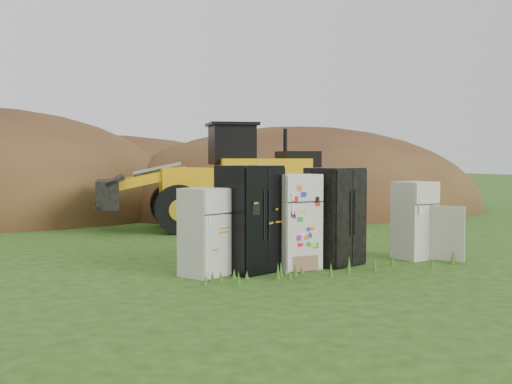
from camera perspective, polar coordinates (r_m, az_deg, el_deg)
ground at (r=12.80m, az=5.65°, el=-6.57°), size 120.00×120.00×0.00m
fridge_leftmost at (r=11.60m, az=-4.65°, el=-3.58°), size 0.92×0.91×1.59m
fridge_black_side at (r=11.98m, az=-0.58°, el=-2.40°), size 1.26×1.12×1.99m
fridge_sticker at (r=12.36m, az=3.42°, el=-2.63°), size 0.85×0.79×1.83m
fridge_dark_mid at (r=12.88m, az=7.00°, el=-2.16°), size 1.21×1.10×1.94m
fridge_open_door at (r=13.99m, az=13.91°, el=-2.45°), size 0.84×0.79×1.63m
wheel_loader at (r=19.19m, az=-4.51°, el=1.41°), size 7.02×4.06×3.19m
dirt_mound_right at (r=26.53m, az=4.06°, el=-1.60°), size 16.29×11.95×6.87m
dirt_mound_back at (r=29.87m, az=-14.52°, el=-1.18°), size 19.93×13.29×6.41m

